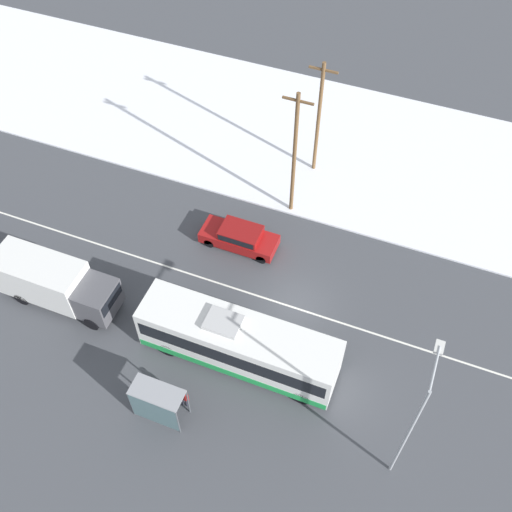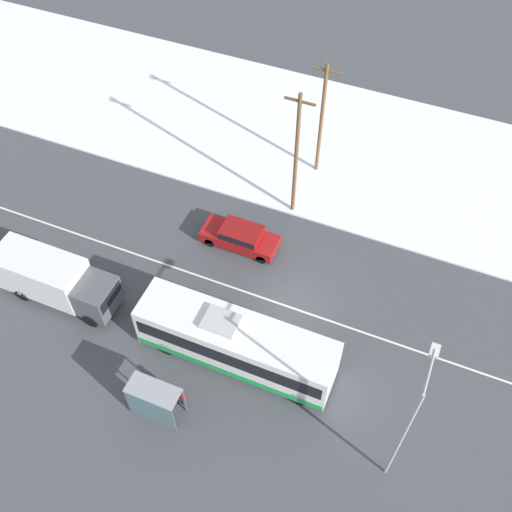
{
  "view_description": "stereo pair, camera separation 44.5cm",
  "coord_description": "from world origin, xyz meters",
  "px_view_note": "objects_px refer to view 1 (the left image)",
  "views": [
    {
      "loc": [
        4.79,
        -18.26,
        28.56
      ],
      "look_at": [
        -3.03,
        1.67,
        1.4
      ],
      "focal_mm": 42.0,
      "sensor_mm": 36.0,
      "label": 1
    },
    {
      "loc": [
        5.21,
        -18.09,
        28.56
      ],
      "look_at": [
        -3.03,
        1.67,
        1.4
      ],
      "focal_mm": 42.0,
      "sensor_mm": 36.0,
      "label": 2
    }
  ],
  "objects_px": {
    "sedan_car": "(240,236)",
    "streetlamp": "(414,416)",
    "utility_pole_roadside": "(294,155)",
    "pedestrian_at_stop": "(183,396)",
    "utility_pole_snowlot": "(319,118)",
    "city_bus": "(239,343)",
    "box_truck": "(54,282)",
    "bus_shelter": "(156,404)"
  },
  "relations": [
    {
      "from": "bus_shelter",
      "to": "sedan_car",
      "type": "bearing_deg",
      "value": 92.65
    },
    {
      "from": "bus_shelter",
      "to": "utility_pole_snowlot",
      "type": "height_order",
      "value": "utility_pole_snowlot"
    },
    {
      "from": "city_bus",
      "to": "bus_shelter",
      "type": "height_order",
      "value": "city_bus"
    },
    {
      "from": "city_bus",
      "to": "pedestrian_at_stop",
      "type": "distance_m",
      "value": 3.85
    },
    {
      "from": "utility_pole_roadside",
      "to": "pedestrian_at_stop",
      "type": "bearing_deg",
      "value": -92.07
    },
    {
      "from": "box_truck",
      "to": "city_bus",
      "type": "bearing_deg",
      "value": 1.02
    },
    {
      "from": "pedestrian_at_stop",
      "to": "utility_pole_snowlot",
      "type": "distance_m",
      "value": 19.13
    },
    {
      "from": "sedan_car",
      "to": "streetlamp",
      "type": "bearing_deg",
      "value": 140.76
    },
    {
      "from": "sedan_car",
      "to": "bus_shelter",
      "type": "bearing_deg",
      "value": 92.65
    },
    {
      "from": "city_bus",
      "to": "box_truck",
      "type": "height_order",
      "value": "city_bus"
    },
    {
      "from": "sedan_car",
      "to": "city_bus",
      "type": "bearing_deg",
      "value": 112.1
    },
    {
      "from": "pedestrian_at_stop",
      "to": "utility_pole_roadside",
      "type": "bearing_deg",
      "value": 87.93
    },
    {
      "from": "city_bus",
      "to": "sedan_car",
      "type": "distance_m",
      "value": 7.89
    },
    {
      "from": "bus_shelter",
      "to": "utility_pole_roadside",
      "type": "height_order",
      "value": "utility_pole_roadside"
    },
    {
      "from": "box_truck",
      "to": "utility_pole_snowlot",
      "type": "distance_m",
      "value": 18.78
    },
    {
      "from": "pedestrian_at_stop",
      "to": "streetlamp",
      "type": "height_order",
      "value": "streetlamp"
    },
    {
      "from": "sedan_car",
      "to": "utility_pole_roadside",
      "type": "relative_size",
      "value": 0.52
    },
    {
      "from": "utility_pole_snowlot",
      "to": "streetlamp",
      "type": "bearing_deg",
      "value": -61.26
    },
    {
      "from": "streetlamp",
      "to": "utility_pole_snowlot",
      "type": "xyz_separation_m",
      "value": [
        -9.74,
        17.76,
        -0.78
      ]
    },
    {
      "from": "utility_pole_roadside",
      "to": "city_bus",
      "type": "bearing_deg",
      "value": -84.83
    },
    {
      "from": "streetlamp",
      "to": "utility_pole_roadside",
      "type": "relative_size",
      "value": 0.92
    },
    {
      "from": "box_truck",
      "to": "utility_pole_snowlot",
      "type": "bearing_deg",
      "value": 56.75
    },
    {
      "from": "sedan_car",
      "to": "utility_pole_roadside",
      "type": "bearing_deg",
      "value": -116.26
    },
    {
      "from": "sedan_car",
      "to": "utility_pole_roadside",
      "type": "height_order",
      "value": "utility_pole_roadside"
    },
    {
      "from": "city_bus",
      "to": "box_truck",
      "type": "bearing_deg",
      "value": -178.98
    },
    {
      "from": "sedan_car",
      "to": "pedestrian_at_stop",
      "type": "relative_size",
      "value": 2.84
    },
    {
      "from": "box_truck",
      "to": "sedan_car",
      "type": "relative_size",
      "value": 1.5
    },
    {
      "from": "box_truck",
      "to": "pedestrian_at_stop",
      "type": "distance_m",
      "value": 10.04
    },
    {
      "from": "bus_shelter",
      "to": "streetlamp",
      "type": "distance_m",
      "value": 12.05
    },
    {
      "from": "bus_shelter",
      "to": "utility_pole_roadside",
      "type": "bearing_deg",
      "value": 84.96
    },
    {
      "from": "city_bus",
      "to": "bus_shelter",
      "type": "bearing_deg",
      "value": -117.77
    },
    {
      "from": "pedestrian_at_stop",
      "to": "streetlamp",
      "type": "relative_size",
      "value": 0.2
    },
    {
      "from": "utility_pole_roadside",
      "to": "utility_pole_snowlot",
      "type": "bearing_deg",
      "value": 87.32
    },
    {
      "from": "sedan_car",
      "to": "streetlamp",
      "type": "height_order",
      "value": "streetlamp"
    },
    {
      "from": "city_bus",
      "to": "utility_pole_snowlot",
      "type": "bearing_deg",
      "value": 93.06
    },
    {
      "from": "city_bus",
      "to": "streetlamp",
      "type": "distance_m",
      "value": 9.91
    },
    {
      "from": "pedestrian_at_stop",
      "to": "utility_pole_snowlot",
      "type": "bearing_deg",
      "value": 87.79
    },
    {
      "from": "box_truck",
      "to": "utility_pole_snowlot",
      "type": "relative_size",
      "value": 0.84
    },
    {
      "from": "pedestrian_at_stop",
      "to": "bus_shelter",
      "type": "distance_m",
      "value": 1.53
    },
    {
      "from": "city_bus",
      "to": "utility_pole_roadside",
      "type": "distance_m",
      "value": 11.68
    },
    {
      "from": "pedestrian_at_stop",
      "to": "streetlamp",
      "type": "distance_m",
      "value": 11.31
    },
    {
      "from": "pedestrian_at_stop",
      "to": "city_bus",
      "type": "bearing_deg",
      "value": 66.07
    }
  ]
}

